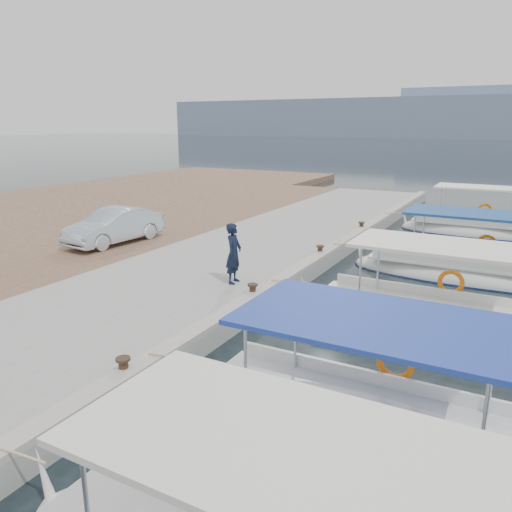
{
  "coord_description": "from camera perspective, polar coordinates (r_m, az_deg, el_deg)",
  "views": [
    {
      "loc": [
        5.83,
        -9.75,
        5.02
      ],
      "look_at": [
        -1.0,
        2.9,
        1.2
      ],
      "focal_mm": 35.0,
      "sensor_mm": 36.0,
      "label": 1
    }
  ],
  "objects": [
    {
      "name": "fishing_caique_c",
      "position": [
        13.36,
        19.16,
        -7.48
      ],
      "size": [
        7.06,
        2.3,
        2.83
      ],
      "color": "silver",
      "rests_on": "ground"
    },
    {
      "name": "ground",
      "position": [
        12.42,
        -2.32,
        -8.97
      ],
      "size": [
        400.0,
        400.0,
        0.0
      ],
      "primitive_type": "plane",
      "color": "black",
      "rests_on": "ground"
    },
    {
      "name": "concrete_quay",
      "position": [
        17.84,
        -2.44,
        -0.64
      ],
      "size": [
        6.0,
        40.0,
        0.5
      ],
      "primitive_type": "cube",
      "color": "gray",
      "rests_on": "ground"
    },
    {
      "name": "cobblestone_strip",
      "position": [
        20.78,
        -14.38,
        1.14
      ],
      "size": [
        4.0,
        40.0,
        0.5
      ],
      "primitive_type": "cube",
      "color": "brown",
      "rests_on": "ground"
    },
    {
      "name": "fishing_caique_b",
      "position": [
        8.69,
        11.31,
        -19.76
      ],
      "size": [
        6.66,
        2.54,
        2.83
      ],
      "color": "silver",
      "rests_on": "ground"
    },
    {
      "name": "fisherman",
      "position": [
        14.45,
        -2.57,
        0.3
      ],
      "size": [
        0.51,
        0.7,
        1.77
      ],
      "primitive_type": "imported",
      "rotation": [
        0.0,
        0.0,
        1.72
      ],
      "color": "black",
      "rests_on": "concrete_quay"
    },
    {
      "name": "mooring_bollards",
      "position": [
        13.55,
        -0.39,
        -3.75
      ],
      "size": [
        0.28,
        20.28,
        0.33
      ],
      "color": "black",
      "rests_on": "concrete_quay"
    },
    {
      "name": "fishing_caique_d",
      "position": [
        18.13,
        23.71,
        -1.88
      ],
      "size": [
        8.0,
        2.29,
        2.83
      ],
      "color": "silver",
      "rests_on": "ground"
    },
    {
      "name": "quay_curb",
      "position": [
        16.55,
        5.85,
        -0.82
      ],
      "size": [
        0.44,
        40.0,
        0.12
      ],
      "primitive_type": "cube",
      "color": "#A69E93",
      "rests_on": "concrete_quay"
    },
    {
      "name": "parked_car",
      "position": [
        20.16,
        -15.89,
        3.32
      ],
      "size": [
        1.77,
        4.2,
        1.35
      ],
      "primitive_type": "imported",
      "rotation": [
        0.0,
        0.0,
        -0.08
      ],
      "color": "silver",
      "rests_on": "cobblestone_strip"
    },
    {
      "name": "fishing_caique_e",
      "position": [
        25.56,
        23.64,
        2.59
      ],
      "size": [
        6.72,
        2.08,
        2.83
      ],
      "color": "silver",
      "rests_on": "ground"
    }
  ]
}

